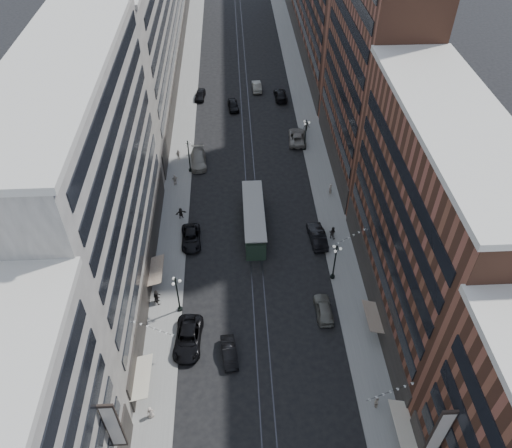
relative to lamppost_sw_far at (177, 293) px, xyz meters
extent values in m
plane|color=black|center=(9.20, 32.00, -3.10)|extent=(220.00, 220.00, 0.00)
cube|color=gray|center=(-1.80, 42.00, -3.02)|extent=(4.00, 180.00, 0.15)
cube|color=gray|center=(20.20, 42.00, -3.02)|extent=(4.00, 180.00, 0.15)
cube|color=#2D2D33|center=(8.50, 42.00, -3.09)|extent=(0.12, 180.00, 0.02)
cube|color=#2D2D33|center=(9.90, 42.00, -3.09)|extent=(0.12, 180.00, 0.02)
cube|color=#ADA699|center=(-7.80, 5.00, 10.90)|extent=(8.00, 36.00, 28.00)
cube|color=brown|center=(26.20, 0.00, 8.90)|extent=(8.00, 30.00, 24.00)
cube|color=brown|center=(26.20, 28.00, 17.90)|extent=(8.00, 26.00, 42.00)
cylinder|color=black|center=(0.00, 0.00, -2.80)|extent=(0.56, 0.56, 0.30)
cylinder|color=black|center=(0.00, 0.00, -0.35)|extent=(0.18, 0.18, 5.20)
sphere|color=black|center=(0.00, 0.00, 2.45)|extent=(0.24, 0.24, 0.24)
sphere|color=white|center=(0.45, 0.00, 2.05)|extent=(0.36, 0.36, 0.36)
sphere|color=white|center=(-0.22, 0.39, 2.05)|extent=(0.36, 0.36, 0.36)
sphere|color=white|center=(-0.22, -0.39, 2.05)|extent=(0.36, 0.36, 0.36)
cylinder|color=black|center=(0.00, 27.00, -2.80)|extent=(0.56, 0.56, 0.30)
cylinder|color=black|center=(0.00, 27.00, -0.35)|extent=(0.18, 0.18, 5.20)
sphere|color=black|center=(0.00, 27.00, 2.45)|extent=(0.24, 0.24, 0.24)
sphere|color=white|center=(0.45, 27.00, 2.05)|extent=(0.36, 0.36, 0.36)
sphere|color=white|center=(-0.22, 27.39, 2.05)|extent=(0.36, 0.36, 0.36)
sphere|color=white|center=(-0.22, 26.61, 2.05)|extent=(0.36, 0.36, 0.36)
cylinder|color=black|center=(18.40, 4.00, -2.80)|extent=(0.56, 0.56, 0.30)
cylinder|color=black|center=(18.40, 4.00, -0.35)|extent=(0.18, 0.18, 5.20)
sphere|color=black|center=(18.40, 4.00, 2.45)|extent=(0.24, 0.24, 0.24)
sphere|color=white|center=(18.85, 4.00, 2.05)|extent=(0.36, 0.36, 0.36)
sphere|color=white|center=(18.18, 4.39, 2.05)|extent=(0.36, 0.36, 0.36)
sphere|color=white|center=(18.18, 3.61, 2.05)|extent=(0.36, 0.36, 0.36)
cylinder|color=black|center=(18.40, 32.00, -2.80)|extent=(0.56, 0.56, 0.30)
cylinder|color=black|center=(18.40, 32.00, -0.35)|extent=(0.18, 0.18, 5.20)
sphere|color=black|center=(18.40, 32.00, 2.45)|extent=(0.24, 0.24, 0.24)
sphere|color=white|center=(18.85, 32.00, 2.05)|extent=(0.36, 0.36, 0.36)
sphere|color=white|center=(18.18, 32.39, 2.05)|extent=(0.36, 0.36, 0.36)
sphere|color=white|center=(18.18, 31.61, 2.05)|extent=(0.36, 0.36, 0.36)
cube|color=#243929|center=(9.20, 13.52, -1.78)|extent=(2.54, 12.19, 2.64)
cube|color=gray|center=(9.20, 13.52, -0.15)|extent=(1.63, 11.18, 0.61)
cube|color=gray|center=(9.20, 13.52, 0.26)|extent=(2.74, 12.40, 0.15)
cylinder|color=black|center=(9.20, 8.95, -2.74)|extent=(2.34, 0.71, 0.71)
cylinder|color=black|center=(9.20, 18.10, -2.74)|extent=(2.34, 0.71, 0.71)
imported|color=black|center=(1.19, -4.48, -2.24)|extent=(3.24, 6.33, 1.71)
imported|color=#66655A|center=(16.48, -1.23, -2.31)|extent=(1.94, 4.67, 1.58)
imported|color=black|center=(5.62, -6.38, -2.39)|extent=(2.01, 4.43, 1.41)
imported|color=#BDAE9D|center=(-1.99, -12.74, -2.18)|extent=(0.84, 0.66, 1.53)
imported|color=black|center=(-2.68, 1.37, -2.03)|extent=(1.01, 0.82, 1.83)
imported|color=beige|center=(19.83, -12.89, -2.17)|extent=(0.47, 0.93, 1.55)
imported|color=black|center=(0.80, 11.31, -2.36)|extent=(2.76, 5.45, 1.48)
imported|color=gray|center=(1.22, 29.03, -2.25)|extent=(2.75, 6.00, 1.70)
imported|color=black|center=(0.80, 50.32, -2.35)|extent=(2.19, 4.53, 1.49)
imported|color=black|center=(17.43, 10.69, -2.21)|extent=(2.30, 5.51, 1.77)
imported|color=gray|center=(17.51, 34.72, -2.27)|extent=(3.20, 6.17, 1.66)
imported|color=black|center=(16.00, 49.42, -2.29)|extent=(2.42, 5.59, 1.60)
imported|color=black|center=(6.99, 46.00, -2.34)|extent=(2.27, 4.61, 1.51)
imported|color=gray|center=(11.70, 53.17, -2.31)|extent=(1.82, 4.81, 1.57)
imported|color=black|center=(-0.79, 16.08, -2.11)|extent=(1.61, 0.94, 1.67)
imported|color=beige|center=(-2.11, 23.69, -2.06)|extent=(1.14, 0.82, 1.78)
imported|color=black|center=(19.46, 10.98, -2.00)|extent=(1.05, 0.91, 1.90)
imported|color=#A99B8C|center=(20.68, 20.14, -2.01)|extent=(0.80, 0.79, 1.87)
imported|color=black|center=(19.44, 37.57, -2.08)|extent=(1.20, 0.74, 1.72)
imported|color=#B7AA97|center=(-2.03, 30.29, -2.09)|extent=(1.02, 1.03, 1.70)
imported|color=black|center=(-2.67, 1.19, -2.06)|extent=(0.93, 0.96, 1.78)
camera|label=1|loc=(6.89, -36.22, 43.26)|focal=35.00mm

